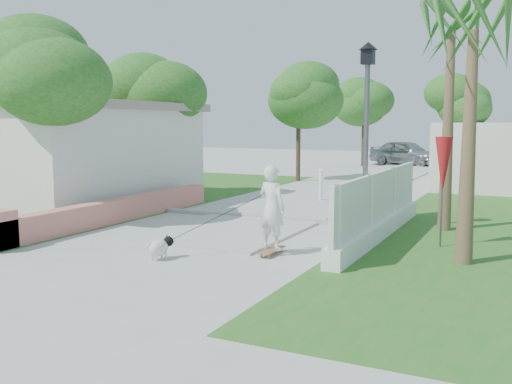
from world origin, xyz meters
The scene contains 20 objects.
ground centered at (0.00, 0.00, 0.00)m, with size 90.00×90.00×0.00m, color #B7B7B2.
path_strip centered at (0.00, 20.00, 0.03)m, with size 3.20×36.00×0.06m, color #B7B7B2.
curb centered at (0.00, 6.00, 0.05)m, with size 6.50×0.25×0.10m, color #999993.
grass_left centered at (-7.00, 8.00, 0.01)m, with size 8.00×20.00×0.01m, color #26631F.
pink_wall centered at (-3.30, 3.55, 0.31)m, with size 0.45×8.20×0.80m.
house_left centered at (-8.00, 6.00, 1.64)m, with size 8.40×7.40×3.23m.
lattice_fence centered at (3.40, 5.00, 0.54)m, with size 0.35×7.00×1.50m.
street_lamp centered at (2.90, 5.50, 2.43)m, with size 0.44×0.44×4.44m.
bollard centered at (0.20, 10.00, 0.58)m, with size 0.14×0.14×1.09m.
patio_umbrella centered at (4.80, 4.50, 1.69)m, with size 0.36×0.36×2.30m.
tree_left_near centered at (-4.48, 2.98, 3.82)m, with size 3.60×3.60×5.28m.
tree_left_mid centered at (-5.48, 8.48, 3.50)m, with size 3.20×3.20×4.85m.
tree_path_left centered at (-2.98, 15.98, 3.82)m, with size 3.40×3.40×5.23m.
tree_path_right centered at (3.22, 19.98, 3.49)m, with size 3.00×3.00×4.79m.
tree_path_far centered at (-2.78, 25.98, 3.82)m, with size 3.20×3.20×5.17m.
palm_far centered at (4.60, 6.50, 4.48)m, with size 1.80×1.80×5.30m.
palm_near centered at (5.40, 3.20, 3.95)m, with size 1.80×1.80×4.70m.
skateboarder centered at (1.13, 1.91, 0.78)m, with size 2.09×1.55×1.76m.
dog centered at (0.18, 1.02, 0.24)m, with size 0.43×0.62×0.45m.
parked_car centered at (-0.59, 27.82, 0.78)m, with size 1.83×4.56×1.55m, color #999CA1.
Camera 1 is at (6.46, -7.71, 2.57)m, focal length 40.00 mm.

